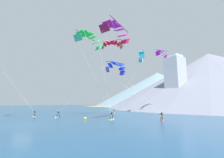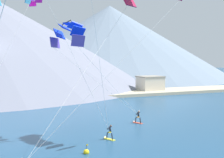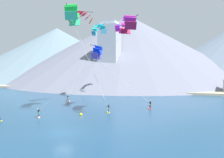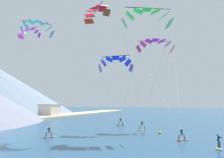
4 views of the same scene
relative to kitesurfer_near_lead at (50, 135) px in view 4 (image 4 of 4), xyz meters
The scene contains 13 objects.
kitesurfer_near_lead is the anchor object (origin of this frame).
kitesurfer_near_trail 18.38m from the kitesurfer_near_lead, 78.40° to the right, with size 1.32×1.66×1.69m.
kitesurfer_mid_center 16.95m from the kitesurfer_near_lead, 35.57° to the right, with size 1.02×1.76×1.72m.
kitesurfer_far_left 22.19m from the kitesurfer_near_lead, 93.91° to the right, with size 1.78×0.65×1.75m.
kitesurfer_far_right 21.05m from the kitesurfer_near_lead, ahead, with size 1.07×1.75×1.83m.
parafoil_kite_near_lead 20.03m from the kitesurfer_near_lead, 51.90° to the left, with size 8.23×9.07×18.32m.
parafoil_kite_near_trail 27.01m from the kitesurfer_near_lead, 33.39° to the right, with size 16.82×9.70×16.30m.
parafoil_kite_mid_center 23.51m from the kitesurfer_near_lead, 58.68° to the right, with size 8.82×8.28×18.73m.
parafoil_kite_far_right 16.70m from the kitesurfer_near_lead, 31.36° to the right, with size 12.07×6.15×11.82m.
parafoil_kite_distant_high_outer 20.67m from the kitesurfer_near_lead, 39.43° to the right, with size 4.67×5.79×2.41m.
parafoil_kite_distant_low_drift 24.08m from the kitesurfer_near_lead, 51.59° to the left, with size 1.88×5.01×2.18m.
race_marker_buoy 17.04m from the kitesurfer_near_lead, 54.73° to the right, with size 0.56×0.56×1.02m.
shore_building_quay_east 50.26m from the kitesurfer_near_lead, 34.56° to the left, with size 6.10×5.36×4.32m.
Camera 4 is at (-43.26, 4.23, 5.03)m, focal length 40.00 mm.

